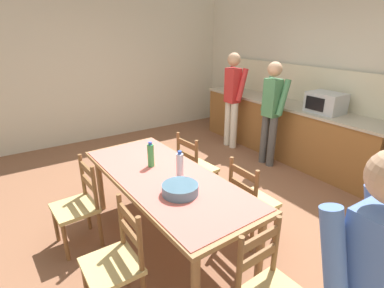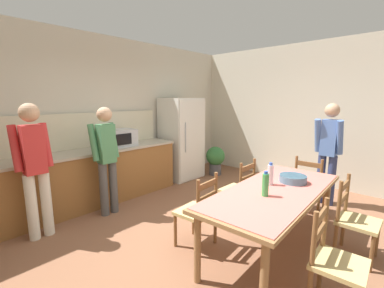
{
  "view_description": "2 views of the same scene",
  "coord_description": "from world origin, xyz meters",
  "px_view_note": "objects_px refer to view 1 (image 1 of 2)",
  "views": [
    {
      "loc": [
        2.69,
        -1.85,
        2.11
      ],
      "look_at": [
        0.13,
        -0.17,
        0.93
      ],
      "focal_mm": 28.0,
      "sensor_mm": 36.0,
      "label": 1
    },
    {
      "loc": [
        -2.32,
        -1.84,
        1.78
      ],
      "look_at": [
        -0.13,
        0.21,
        1.24
      ],
      "focal_mm": 24.0,
      "sensor_mm": 36.0,
      "label": 2
    }
  ],
  "objects_px": {
    "chair_side_far_right": "(251,202)",
    "chair_side_near_right": "(116,263)",
    "microwave": "(326,103)",
    "chair_side_far_left": "(195,169)",
    "dining_table": "(165,182)",
    "bottle_near_centre": "(151,155)",
    "bottle_off_centre": "(180,165)",
    "chair_side_near_left": "(78,206)",
    "person_at_sink": "(233,96)",
    "person_at_counter": "(271,109)",
    "serving_bowl": "(180,188)"
  },
  "relations": [
    {
      "from": "dining_table",
      "to": "chair_side_near_left",
      "type": "bearing_deg",
      "value": -120.8
    },
    {
      "from": "bottle_near_centre",
      "to": "chair_side_near_left",
      "type": "height_order",
      "value": "bottle_near_centre"
    },
    {
      "from": "chair_side_near_left",
      "to": "bottle_off_centre",
      "type": "bearing_deg",
      "value": 53.79
    },
    {
      "from": "bottle_off_centre",
      "to": "serving_bowl",
      "type": "distance_m",
      "value": 0.33
    },
    {
      "from": "dining_table",
      "to": "person_at_sink",
      "type": "height_order",
      "value": "person_at_sink"
    },
    {
      "from": "microwave",
      "to": "chair_side_far_left",
      "type": "xyz_separation_m",
      "value": [
        -0.29,
        -2.13,
        -0.64
      ]
    },
    {
      "from": "dining_table",
      "to": "person_at_counter",
      "type": "height_order",
      "value": "person_at_counter"
    },
    {
      "from": "dining_table",
      "to": "person_at_counter",
      "type": "bearing_deg",
      "value": 108.75
    },
    {
      "from": "bottle_off_centre",
      "to": "person_at_counter",
      "type": "distance_m",
      "value": 2.38
    },
    {
      "from": "bottle_near_centre",
      "to": "chair_side_far_right",
      "type": "xyz_separation_m",
      "value": [
        0.72,
        0.77,
        -0.45
      ]
    },
    {
      "from": "bottle_near_centre",
      "to": "person_at_sink",
      "type": "distance_m",
      "value": 2.78
    },
    {
      "from": "chair_side_far_right",
      "to": "person_at_counter",
      "type": "bearing_deg",
      "value": -51.87
    },
    {
      "from": "microwave",
      "to": "dining_table",
      "type": "bearing_deg",
      "value": -85.54
    },
    {
      "from": "microwave",
      "to": "dining_table",
      "type": "distance_m",
      "value": 2.88
    },
    {
      "from": "bottle_near_centre",
      "to": "person_at_counter",
      "type": "xyz_separation_m",
      "value": [
        -0.52,
        2.34,
        0.04
      ]
    },
    {
      "from": "chair_side_near_left",
      "to": "person_at_sink",
      "type": "xyz_separation_m",
      "value": [
        -1.3,
        3.1,
        0.53
      ]
    },
    {
      "from": "bottle_near_centre",
      "to": "bottle_off_centre",
      "type": "xyz_separation_m",
      "value": [
        0.37,
        0.13,
        0.0
      ]
    },
    {
      "from": "microwave",
      "to": "bottle_near_centre",
      "type": "height_order",
      "value": "microwave"
    },
    {
      "from": "chair_side_far_right",
      "to": "person_at_counter",
      "type": "distance_m",
      "value": 2.06
    },
    {
      "from": "chair_side_far_right",
      "to": "chair_side_near_right",
      "type": "bearing_deg",
      "value": 92.67
    },
    {
      "from": "chair_side_near_right",
      "to": "chair_side_far_left",
      "type": "bearing_deg",
      "value": 125.22
    },
    {
      "from": "microwave",
      "to": "person_at_counter",
      "type": "distance_m",
      "value": 0.78
    },
    {
      "from": "bottle_off_centre",
      "to": "serving_bowl",
      "type": "bearing_deg",
      "value": -30.68
    },
    {
      "from": "dining_table",
      "to": "chair_side_far_left",
      "type": "distance_m",
      "value": 0.91
    },
    {
      "from": "person_at_counter",
      "to": "microwave",
      "type": "bearing_deg",
      "value": -47.56
    },
    {
      "from": "dining_table",
      "to": "bottle_near_centre",
      "type": "distance_m",
      "value": 0.34
    },
    {
      "from": "microwave",
      "to": "bottle_near_centre",
      "type": "xyz_separation_m",
      "value": [
        -0.05,
        -2.86,
        -0.19
      ]
    },
    {
      "from": "chair_side_far_left",
      "to": "bottle_near_centre",
      "type": "bearing_deg",
      "value": 103.58
    },
    {
      "from": "dining_table",
      "to": "person_at_counter",
      "type": "relative_size",
      "value": 1.32
    },
    {
      "from": "dining_table",
      "to": "chair_side_near_left",
      "type": "relative_size",
      "value": 2.4
    },
    {
      "from": "person_at_sink",
      "to": "chair_side_near_right",
      "type": "bearing_deg",
      "value": -143.47
    },
    {
      "from": "chair_side_far_left",
      "to": "serving_bowl",
      "type": "bearing_deg",
      "value": 134.38
    },
    {
      "from": "dining_table",
      "to": "chair_side_far_right",
      "type": "relative_size",
      "value": 2.4
    },
    {
      "from": "dining_table",
      "to": "chair_side_far_left",
      "type": "bearing_deg",
      "value": 125.92
    },
    {
      "from": "chair_side_near_right",
      "to": "chair_side_near_left",
      "type": "xyz_separation_m",
      "value": [
        -0.97,
        -0.04,
        0.0
      ]
    },
    {
      "from": "serving_bowl",
      "to": "dining_table",
      "type": "bearing_deg",
      "value": 172.65
    },
    {
      "from": "serving_bowl",
      "to": "person_at_sink",
      "type": "height_order",
      "value": "person_at_sink"
    },
    {
      "from": "chair_side_far_left",
      "to": "chair_side_near_right",
      "type": "relative_size",
      "value": 1.0
    },
    {
      "from": "bottle_off_centre",
      "to": "chair_side_near_right",
      "type": "bearing_deg",
      "value": -63.28
    },
    {
      "from": "bottle_off_centre",
      "to": "chair_side_far_right",
      "type": "distance_m",
      "value": 0.85
    },
    {
      "from": "microwave",
      "to": "person_at_counter",
      "type": "height_order",
      "value": "person_at_counter"
    },
    {
      "from": "chair_side_near_left",
      "to": "person_at_sink",
      "type": "height_order",
      "value": "person_at_sink"
    },
    {
      "from": "serving_bowl",
      "to": "chair_side_far_left",
      "type": "height_order",
      "value": "chair_side_far_left"
    },
    {
      "from": "chair_side_far_left",
      "to": "person_at_sink",
      "type": "distance_m",
      "value": 2.11
    },
    {
      "from": "microwave",
      "to": "chair_side_far_right",
      "type": "xyz_separation_m",
      "value": [
        0.67,
        -2.09,
        -0.64
      ]
    },
    {
      "from": "microwave",
      "to": "person_at_sink",
      "type": "xyz_separation_m",
      "value": [
        -1.52,
        -0.5,
        -0.11
      ]
    },
    {
      "from": "microwave",
      "to": "serving_bowl",
      "type": "relative_size",
      "value": 1.56
    },
    {
      "from": "microwave",
      "to": "person_at_sink",
      "type": "relative_size",
      "value": 0.29
    },
    {
      "from": "dining_table",
      "to": "person_at_sink",
      "type": "relative_size",
      "value": 1.27
    },
    {
      "from": "bottle_off_centre",
      "to": "chair_side_near_left",
      "type": "distance_m",
      "value": 1.12
    }
  ]
}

